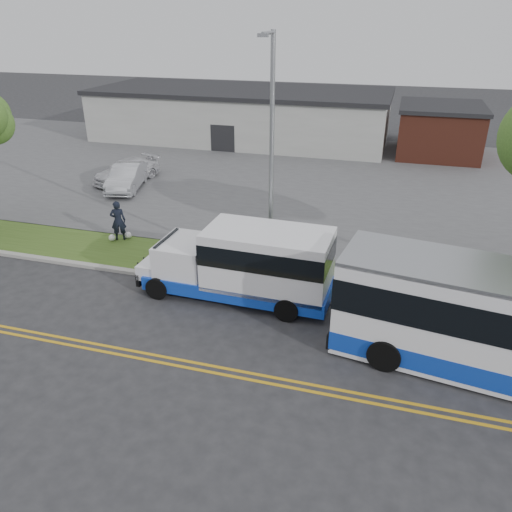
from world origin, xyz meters
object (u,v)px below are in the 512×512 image
(streetlight_near, at_px, (271,154))
(parked_car_a, at_px, (127,177))
(shuttle_bus, at_px, (249,262))
(pedestrian, at_px, (118,221))
(parked_car_b, at_px, (126,171))

(streetlight_near, relative_size, parked_car_a, 2.01)
(streetlight_near, distance_m, shuttle_bus, 4.26)
(pedestrian, bearing_deg, shuttle_bus, 130.70)
(shuttle_bus, distance_m, pedestrian, 8.40)
(shuttle_bus, xyz_separation_m, pedestrian, (-7.66, 3.42, -0.47))
(streetlight_near, xyz_separation_m, shuttle_bus, (-0.26, -2.15, -3.67))
(parked_car_a, distance_m, parked_car_b, 1.75)
(pedestrian, bearing_deg, streetlight_near, 145.63)
(streetlight_near, height_order, parked_car_b, streetlight_near)
(shuttle_bus, height_order, parked_car_a, shuttle_bus)
(parked_car_a, bearing_deg, pedestrian, -77.44)
(streetlight_near, bearing_deg, parked_car_b, 141.23)
(pedestrian, bearing_deg, parked_car_a, -88.63)
(parked_car_b, bearing_deg, streetlight_near, -18.10)
(shuttle_bus, relative_size, parked_car_a, 1.63)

